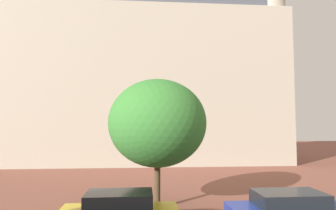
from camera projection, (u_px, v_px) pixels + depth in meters
The scene contains 2 objects.
landmark_building at pixel (151, 73), 32.82m from camera, with size 29.07×10.39×31.83m.
tree_curb_far at pixel (158, 123), 14.12m from camera, with size 4.70×4.70×6.15m.
Camera 1 is at (-1.37, -0.92, 3.91)m, focal length 31.36 mm.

